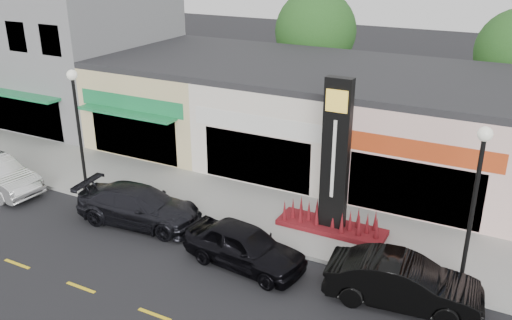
# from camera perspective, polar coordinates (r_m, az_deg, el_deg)

# --- Properties ---
(ground) EXTENTS (120.00, 120.00, 0.00)m
(ground) POSITION_cam_1_polar(r_m,az_deg,el_deg) (19.31, -5.10, -11.06)
(ground) COLOR black
(ground) RESTS_ON ground
(sidewalk) EXTENTS (52.00, 4.30, 0.15)m
(sidewalk) POSITION_cam_1_polar(r_m,az_deg,el_deg) (22.53, 0.85, -5.59)
(sidewalk) COLOR gray
(sidewalk) RESTS_ON ground
(curb) EXTENTS (52.00, 0.20, 0.15)m
(curb) POSITION_cam_1_polar(r_m,az_deg,el_deg) (20.80, -1.98, -8.13)
(curb) COLOR gray
(curb) RESTS_ON ground
(building_grey_2story) EXTENTS (12.00, 10.95, 8.30)m
(building_grey_2story) POSITION_cam_1_polar(r_m,az_deg,el_deg) (37.31, -19.63, 10.91)
(building_grey_2story) COLOR slate
(building_grey_2story) RESTS_ON ground
(shop_beige) EXTENTS (7.00, 10.85, 4.80)m
(shop_beige) POSITION_cam_1_polar(r_m,az_deg,el_deg) (31.53, -7.15, 6.90)
(shop_beige) COLOR tan
(shop_beige) RESTS_ON ground
(shop_cream) EXTENTS (7.00, 10.01, 4.80)m
(shop_cream) POSITION_cam_1_polar(r_m,az_deg,el_deg) (28.27, 4.70, 5.23)
(shop_cream) COLOR silver
(shop_cream) RESTS_ON ground
(shop_pink_w) EXTENTS (7.00, 10.01, 4.80)m
(shop_pink_w) POSITION_cam_1_polar(r_m,az_deg,el_deg) (26.48, 18.77, 2.95)
(shop_pink_w) COLOR beige
(shop_pink_w) RESTS_ON ground
(tree_rear_west) EXTENTS (5.20, 5.20, 7.83)m
(tree_rear_west) POSITION_cam_1_polar(r_m,az_deg,el_deg) (35.85, 6.28, 13.36)
(tree_rear_west) COLOR #382619
(tree_rear_west) RESTS_ON ground
(lamp_west_near) EXTENTS (0.44, 0.44, 5.47)m
(lamp_west_near) POSITION_cam_1_polar(r_m,az_deg,el_deg) (24.36, -18.26, 4.08)
(lamp_west_near) COLOR black
(lamp_west_near) RESTS_ON sidewalk
(lamp_east_near) EXTENTS (0.44, 0.44, 5.47)m
(lamp_east_near) POSITION_cam_1_polar(r_m,az_deg,el_deg) (17.50, 22.06, -3.41)
(lamp_east_near) COLOR black
(lamp_east_near) RESTS_ON sidewalk
(pylon_sign) EXTENTS (4.20, 1.30, 6.00)m
(pylon_sign) POSITION_cam_1_polar(r_m,az_deg,el_deg) (20.41, 8.23, -2.04)
(pylon_sign) COLOR #500D0E
(pylon_sign) RESTS_ON sidewalk
(car_dark_sedan) EXTENTS (2.64, 5.39, 1.51)m
(car_dark_sedan) POSITION_cam_1_polar(r_m,az_deg,el_deg) (22.10, -12.17, -4.74)
(car_dark_sedan) COLOR black
(car_dark_sedan) RESTS_ON ground
(car_black_sedan) EXTENTS (2.30, 4.63, 1.52)m
(car_black_sedan) POSITION_cam_1_polar(r_m,az_deg,el_deg) (18.91, -1.24, -9.03)
(car_black_sedan) COLOR black
(car_black_sedan) RESTS_ON ground
(car_black_conv) EXTENTS (2.18, 4.90, 1.56)m
(car_black_conv) POSITION_cam_1_polar(r_m,az_deg,el_deg) (17.65, 15.24, -12.33)
(car_black_conv) COLOR black
(car_black_conv) RESTS_ON ground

